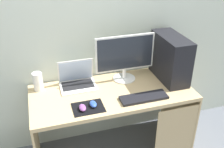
{
  "coord_description": "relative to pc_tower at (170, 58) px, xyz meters",
  "views": [
    {
      "loc": [
        -0.59,
        -1.94,
        2.04
      ],
      "look_at": [
        0.0,
        0.0,
        0.94
      ],
      "focal_mm": 42.05,
      "sensor_mm": 36.0,
      "label": 1
    }
  ],
  "objects": [
    {
      "name": "mouse_left",
      "position": [
        -0.82,
        -0.25,
        -0.2
      ],
      "size": [
        0.06,
        0.1,
        0.03
      ],
      "primitive_type": "ellipsoid",
      "color": "#2D51B2",
      "rests_on": "mousepad"
    },
    {
      "name": "speaker",
      "position": [
        -1.24,
        0.15,
        -0.13
      ],
      "size": [
        0.09,
        0.09,
        0.17
      ],
      "primitive_type": "cylinder",
      "color": "white",
      "rests_on": "desk"
    },
    {
      "name": "monitor",
      "position": [
        -0.42,
        0.1,
        0.02
      ],
      "size": [
        0.57,
        0.22,
        0.46
      ],
      "color": "white",
      "rests_on": "desk"
    },
    {
      "name": "pc_tower",
      "position": [
        0.0,
        0.0,
        0.0
      ],
      "size": [
        0.21,
        0.48,
        0.44
      ],
      "primitive_type": "cube",
      "color": "black",
      "rests_on": "desk"
    },
    {
      "name": "laptop",
      "position": [
        -0.89,
        0.13,
        -0.17
      ],
      "size": [
        0.33,
        0.25,
        0.25
      ],
      "color": "white",
      "rests_on": "desk"
    },
    {
      "name": "mouse_right",
      "position": [
        -0.92,
        -0.27,
        -0.2
      ],
      "size": [
        0.06,
        0.1,
        0.03
      ],
      "primitive_type": "ellipsoid",
      "color": "#8C4C99",
      "rests_on": "mousepad"
    },
    {
      "name": "desk",
      "position": [
        -0.59,
        -0.08,
        -0.37
      ],
      "size": [
        1.47,
        0.67,
        0.76
      ],
      "color": "tan",
      "rests_on": "ground_plane"
    },
    {
      "name": "keyboard",
      "position": [
        -0.38,
        -0.27,
        -0.21
      ],
      "size": [
        0.42,
        0.14,
        0.02
      ],
      "primitive_type": "cube",
      "color": "black",
      "rests_on": "desk"
    },
    {
      "name": "wall_back",
      "position": [
        -0.6,
        0.3,
        0.33
      ],
      "size": [
        4.0,
        0.05,
        2.6
      ],
      "color": "beige",
      "rests_on": "ground_plane"
    },
    {
      "name": "mousepad",
      "position": [
        -0.87,
        -0.26,
        -0.22
      ],
      "size": [
        0.26,
        0.2,
        0.0
      ],
      "primitive_type": "cube",
      "color": "black",
      "rests_on": "desk"
    }
  ]
}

